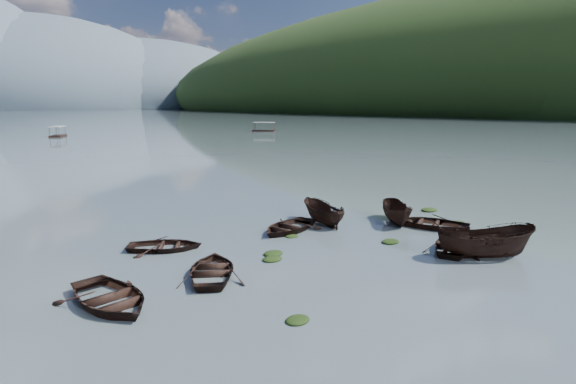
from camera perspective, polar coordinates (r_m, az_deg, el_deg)
ground_plane at (r=22.12m, az=19.82°, el=-9.83°), size 2400.00×2400.00×0.00m
right_hill_far at (r=530.62m, az=26.58°, el=9.09°), size 520.00×1200.00×190.00m
haze_mtn_c at (r=924.33m, az=-28.58°, el=9.27°), size 520.00×520.00×260.00m
haze_mtn_d at (r=971.38m, az=-17.94°, el=10.08°), size 520.00×520.00×220.00m
rowboat_0 at (r=19.24m, az=-21.63°, el=-13.16°), size 3.89×5.06×0.97m
rowboat_1 at (r=21.09m, az=-9.50°, el=-10.33°), size 4.84×5.21×0.88m
rowboat_2 at (r=25.09m, az=23.64°, el=-7.63°), size 5.18×4.42×1.93m
rowboat_3 at (r=29.95m, az=17.69°, el=-4.25°), size 4.74×5.42×0.93m
rowboat_4 at (r=25.89m, az=20.40°, el=-6.82°), size 5.01×4.40×0.86m
rowboat_5 at (r=30.43m, az=13.63°, el=-3.80°), size 3.90×4.29×1.63m
rowboat_6 at (r=25.11m, az=-15.34°, el=-7.06°), size 4.82×4.50×0.81m
rowboat_7 at (r=27.71m, az=0.03°, el=-4.94°), size 5.10×4.26×0.91m
rowboat_8 at (r=29.45m, az=4.41°, el=-4.01°), size 2.45×4.45×1.63m
weed_clump_0 at (r=16.75m, az=1.23°, el=-16.08°), size 0.94×0.77×0.21m
weed_clump_1 at (r=23.47m, az=-1.88°, el=-7.94°), size 1.07×0.86×0.24m
weed_clump_2 at (r=26.05m, az=12.88°, el=-6.28°), size 1.07×0.86×0.23m
weed_clump_3 at (r=31.55m, az=20.89°, el=-3.70°), size 0.82×0.69×0.18m
weed_clump_4 at (r=34.39m, az=17.48°, el=-2.29°), size 1.28×1.02×0.26m
weed_clump_5 at (r=22.69m, az=-2.01°, el=-8.63°), size 1.05×0.85×0.22m
weed_clump_6 at (r=26.50m, az=0.49°, el=-5.70°), size 0.82×0.68×0.17m
weed_clump_7 at (r=36.03m, az=13.01°, el=-1.47°), size 0.98×0.78×0.21m
pontoon_centre at (r=121.89m, az=-27.17°, el=6.26°), size 5.08×6.72×2.38m
pontoon_right at (r=130.83m, az=-3.06°, el=7.70°), size 6.38×6.64×2.49m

